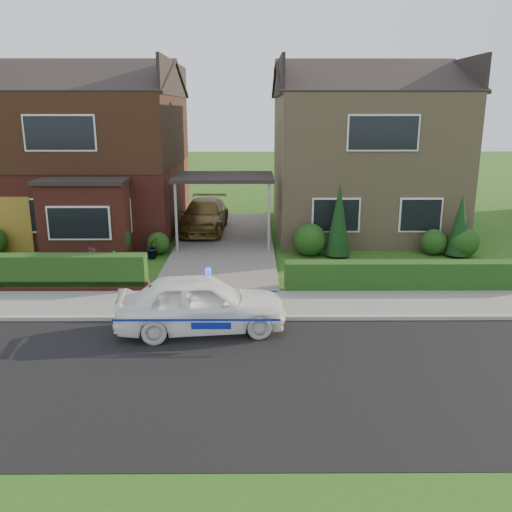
{
  "coord_description": "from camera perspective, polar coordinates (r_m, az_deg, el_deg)",
  "views": [
    {
      "loc": [
        1.11,
        -9.89,
        5.23
      ],
      "look_at": [
        1.19,
        3.5,
        1.59
      ],
      "focal_mm": 38.0,
      "sensor_mm": 36.0,
      "label": 1
    }
  ],
  "objects": [
    {
      "name": "ground",
      "position": [
        11.24,
        -6.12,
        -12.6
      ],
      "size": [
        120.0,
        120.0,
        0.0
      ],
      "primitive_type": "plane",
      "color": "#1E4F15",
      "rests_on": "ground"
    },
    {
      "name": "road",
      "position": [
        11.24,
        -6.12,
        -12.6
      ],
      "size": [
        60.0,
        6.0,
        0.02
      ],
      "primitive_type": "cube",
      "color": "black",
      "rests_on": "ground"
    },
    {
      "name": "kerb",
      "position": [
        13.98,
        -4.9,
        -6.54
      ],
      "size": [
        60.0,
        0.16,
        0.12
      ],
      "primitive_type": "cube",
      "color": "#9E9993",
      "rests_on": "ground"
    },
    {
      "name": "sidewalk",
      "position": [
        14.96,
        -4.59,
        -5.09
      ],
      "size": [
        60.0,
        2.0,
        0.1
      ],
      "primitive_type": "cube",
      "color": "slate",
      "rests_on": "ground"
    },
    {
      "name": "driveway",
      "position": [
        21.55,
        -3.29,
        1.31
      ],
      "size": [
        3.8,
        12.0,
        0.12
      ],
      "primitive_type": "cube",
      "color": "#666059",
      "rests_on": "ground"
    },
    {
      "name": "house_left",
      "position": [
        24.81,
        -16.81,
        11.31
      ],
      "size": [
        7.5,
        9.53,
        7.25
      ],
      "color": "maroon",
      "rests_on": "ground"
    },
    {
      "name": "house_right",
      "position": [
        24.39,
        10.96,
        11.27
      ],
      "size": [
        7.5,
        8.06,
        7.25
      ],
      "color": "#977F5C",
      "rests_on": "ground"
    },
    {
      "name": "carport_link",
      "position": [
        21.03,
        -3.4,
        8.17
      ],
      "size": [
        3.8,
        3.0,
        2.77
      ],
      "color": "black",
      "rests_on": "ground"
    },
    {
      "name": "garage_door",
      "position": [
        22.34,
        -25.14,
        2.99
      ],
      "size": [
        2.2,
        0.1,
        2.1
      ],
      "primitive_type": "cube",
      "color": "olive",
      "rests_on": "ground"
    },
    {
      "name": "dwarf_wall",
      "position": [
        17.43,
        -23.71,
        -2.94
      ],
      "size": [
        7.7,
        0.25,
        0.36
      ],
      "primitive_type": "cube",
      "color": "maroon",
      "rests_on": "ground"
    },
    {
      "name": "hedge_left",
      "position": [
        17.62,
        -23.46,
        -3.35
      ],
      "size": [
        7.5,
        0.55,
        0.9
      ],
      "primitive_type": "cube",
      "color": "#133D13",
      "rests_on": "ground"
    },
    {
      "name": "hedge_right",
      "position": [
        16.78,
        15.94,
        -3.55
      ],
      "size": [
        7.5,
        0.55,
        0.8
      ],
      "primitive_type": "cube",
      "color": "#133D13",
      "rests_on": "ground"
    },
    {
      "name": "shrub_left_mid",
      "position": [
        20.38,
        -14.86,
        1.75
      ],
      "size": [
        1.32,
        1.32,
        1.32
      ],
      "primitive_type": "sphere",
      "color": "#133D13",
      "rests_on": "ground"
    },
    {
      "name": "shrub_left_near",
      "position": [
        20.38,
        -10.25,
        1.32
      ],
      "size": [
        0.84,
        0.84,
        0.84
      ],
      "primitive_type": "sphere",
      "color": "#133D13",
      "rests_on": "ground"
    },
    {
      "name": "shrub_right_near",
      "position": [
        19.95,
        5.68,
        1.73
      ],
      "size": [
        1.2,
        1.2,
        1.2
      ],
      "primitive_type": "sphere",
      "color": "#133D13",
      "rests_on": "ground"
    },
    {
      "name": "shrub_right_mid",
      "position": [
        21.05,
        18.2,
        1.41
      ],
      "size": [
        0.96,
        0.96,
        0.96
      ],
      "primitive_type": "sphere",
      "color": "#133D13",
      "rests_on": "ground"
    },
    {
      "name": "shrub_right_far",
      "position": [
        21.11,
        21.04,
        1.35
      ],
      "size": [
        1.08,
        1.08,
        1.08
      ],
      "primitive_type": "sphere",
      "color": "#133D13",
      "rests_on": "ground"
    },
    {
      "name": "conifer_a",
      "position": [
        19.73,
        8.69,
        3.56
      ],
      "size": [
        0.9,
        0.9,
        2.6
      ],
      "primitive_type": "cone",
      "color": "black",
      "rests_on": "ground"
    },
    {
      "name": "conifer_b",
      "position": [
        20.92,
        20.67,
        2.85
      ],
      "size": [
        0.9,
        0.9,
        2.2
      ],
      "primitive_type": "cone",
      "color": "black",
      "rests_on": "ground"
    },
    {
      "name": "police_car",
      "position": [
        13.16,
        -5.79,
        -5.01
      ],
      "size": [
        3.75,
        4.25,
        1.56
      ],
      "rotation": [
        0.0,
        0.0,
        1.69
      ],
      "color": "white",
      "rests_on": "ground"
    },
    {
      "name": "driveway_car",
      "position": [
        23.57,
        -5.49,
        4.27
      ],
      "size": [
        2.04,
        4.63,
        1.32
      ],
      "primitive_type": "imported",
      "rotation": [
        0.0,
        0.0,
        -0.04
      ],
      "color": "brown",
      "rests_on": "driveway"
    },
    {
      "name": "potted_plant_a",
      "position": [
        18.23,
        -14.71,
        -0.73
      ],
      "size": [
        0.43,
        0.32,
        0.76
      ],
      "primitive_type": "imported",
      "rotation": [
        0.0,
        0.0,
        0.14
      ],
      "color": "gray",
      "rests_on": "ground"
    },
    {
      "name": "potted_plant_b",
      "position": [
        19.82,
        -10.83,
        0.93
      ],
      "size": [
        0.59,
        0.55,
        0.86
      ],
      "primitive_type": "imported",
      "rotation": [
        0.0,
        0.0,
        1.11
      ],
      "color": "gray",
      "rests_on": "ground"
    },
    {
      "name": "potted_plant_c",
      "position": [
        19.05,
        -16.77,
        -0.26
      ],
      "size": [
        0.53,
        0.53,
        0.72
      ],
      "primitive_type": "imported",
      "rotation": [
        0.0,
        0.0,
        1.13
      ],
      "color": "gray",
      "rests_on": "ground"
    }
  ]
}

